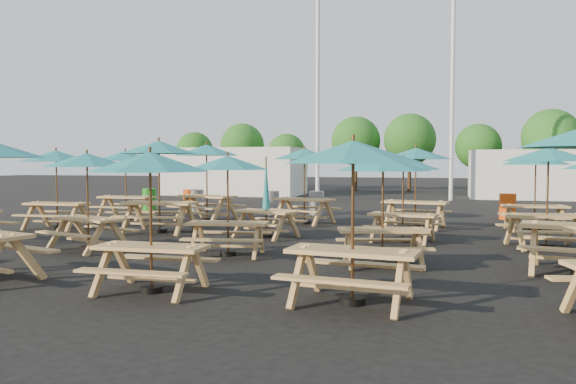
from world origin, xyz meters
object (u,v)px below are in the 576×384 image
(picnic_unit_2, at_px, (56,161))
(waste_bin_4, at_px, (316,203))
(waste_bin_3, at_px, (272,203))
(picnic_unit_15, at_px, (416,158))
(picnic_unit_13, at_px, (383,170))
(waste_bin_0, at_px, (149,199))
(picnic_unit_12, at_px, (353,162))
(picnic_unit_18, at_px, (548,160))
(picnic_unit_8, at_px, (150,171))
(waste_bin_2, at_px, (197,201))
(picnic_unit_9, at_px, (228,169))
(picnic_unit_7, at_px, (207,155))
(picnic_unit_19, at_px, (536,164))
(picnic_unit_10, at_px, (266,204))
(waste_bin_1, at_px, (190,201))
(picnic_unit_5, at_px, (87,166))
(picnic_unit_11, at_px, (304,159))
(picnic_unit_3, at_px, (125,160))
(picnic_unit_6, at_px, (159,153))
(picnic_unit_14, at_px, (403,169))
(waste_bin_5, at_px, (508,206))

(picnic_unit_2, distance_m, waste_bin_4, 9.05)
(waste_bin_3, bearing_deg, picnic_unit_15, -29.44)
(picnic_unit_13, distance_m, waste_bin_0, 14.41)
(picnic_unit_12, xyz_separation_m, picnic_unit_18, (3.39, 6.14, 0.04))
(waste_bin_3, bearing_deg, picnic_unit_13, -61.38)
(picnic_unit_8, distance_m, picnic_unit_18, 8.94)
(waste_bin_2, bearing_deg, picnic_unit_9, -61.35)
(picnic_unit_7, relative_size, picnic_unit_18, 1.17)
(picnic_unit_19, xyz_separation_m, waste_bin_2, (-11.73, 2.97, -1.45))
(picnic_unit_15, bearing_deg, picnic_unit_10, -128.73)
(picnic_unit_19, height_order, waste_bin_1, picnic_unit_19)
(picnic_unit_19, bearing_deg, picnic_unit_5, -152.48)
(picnic_unit_13, relative_size, waste_bin_1, 2.50)
(picnic_unit_11, relative_size, picnic_unit_15, 1.09)
(picnic_unit_2, relative_size, picnic_unit_9, 1.10)
(picnic_unit_9, bearing_deg, waste_bin_4, 82.17)
(waste_bin_2, distance_m, waste_bin_4, 4.73)
(picnic_unit_3, xyz_separation_m, picnic_unit_6, (2.93, -3.03, 0.17))
(picnic_unit_7, distance_m, picnic_unit_11, 3.29)
(picnic_unit_13, relative_size, waste_bin_4, 2.50)
(picnic_unit_7, xyz_separation_m, picnic_unit_18, (9.78, -3.36, -0.21))
(picnic_unit_14, distance_m, picnic_unit_15, 3.04)
(waste_bin_5, bearing_deg, waste_bin_4, -178.42)
(picnic_unit_10, xyz_separation_m, picnic_unit_12, (3.24, -6.15, 1.07))
(picnic_unit_10, height_order, picnic_unit_19, picnic_unit_19)
(picnic_unit_15, distance_m, waste_bin_0, 11.38)
(picnic_unit_2, distance_m, waste_bin_5, 14.51)
(picnic_unit_2, height_order, picnic_unit_11, picnic_unit_11)
(picnic_unit_13, xyz_separation_m, picnic_unit_18, (3.32, 3.17, 0.18))
(picnic_unit_11, xyz_separation_m, waste_bin_2, (-5.03, 2.81, -1.61))
(picnic_unit_14, distance_m, waste_bin_1, 10.64)
(picnic_unit_8, xyz_separation_m, waste_bin_3, (-2.05, 12.46, -1.37))
(picnic_unit_12, bearing_deg, picnic_unit_5, 159.74)
(picnic_unit_6, relative_size, picnic_unit_18, 1.09)
(picnic_unit_7, relative_size, picnic_unit_9, 1.31)
(picnic_unit_7, distance_m, picnic_unit_18, 10.34)
(picnic_unit_5, xyz_separation_m, waste_bin_2, (-1.77, 9.31, -1.41))
(picnic_unit_3, relative_size, waste_bin_1, 2.67)
(picnic_unit_8, relative_size, picnic_unit_14, 1.02)
(picnic_unit_7, height_order, waste_bin_4, picnic_unit_7)
(picnic_unit_11, bearing_deg, picnic_unit_15, 13.30)
(picnic_unit_19, distance_m, waste_bin_0, 14.45)
(picnic_unit_14, bearing_deg, picnic_unit_5, -144.70)
(picnic_unit_14, xyz_separation_m, waste_bin_2, (-8.33, 6.13, -1.34))
(picnic_unit_3, height_order, picnic_unit_7, picnic_unit_7)
(picnic_unit_12, height_order, waste_bin_3, picnic_unit_12)
(picnic_unit_5, bearing_deg, picnic_unit_3, 133.48)
(waste_bin_3, height_order, waste_bin_4, same)
(picnic_unit_3, xyz_separation_m, picnic_unit_5, (2.92, -6.20, -0.16))
(picnic_unit_6, height_order, picnic_unit_12, picnic_unit_6)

